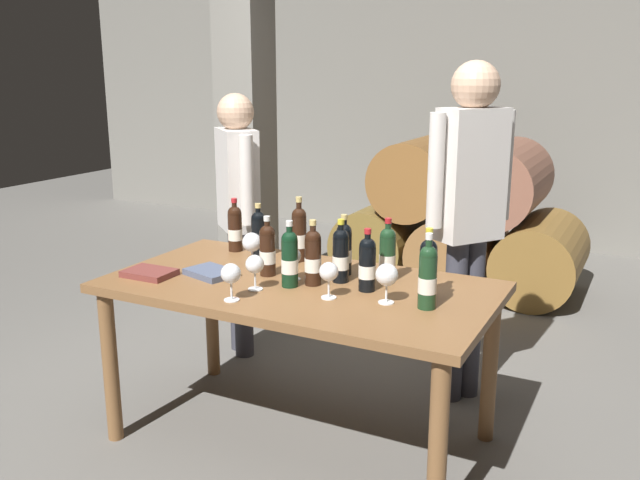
# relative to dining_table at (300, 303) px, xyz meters

# --- Properties ---
(ground_plane) EXTENTS (14.00, 14.00, 0.00)m
(ground_plane) POSITION_rel_dining_table_xyz_m (0.00, 0.00, -0.67)
(ground_plane) COLOR #66635E
(cellar_back_wall) EXTENTS (10.00, 0.24, 2.80)m
(cellar_back_wall) POSITION_rel_dining_table_xyz_m (0.00, 4.20, 0.73)
(cellar_back_wall) COLOR slate
(cellar_back_wall) RESTS_ON ground_plane
(barrel_stack) EXTENTS (1.86, 0.90, 1.15)m
(barrel_stack) POSITION_rel_dining_table_xyz_m (0.00, 2.60, -0.15)
(barrel_stack) COLOR brown
(barrel_stack) RESTS_ON ground_plane
(stone_pillar) EXTENTS (0.32, 0.32, 2.60)m
(stone_pillar) POSITION_rel_dining_table_xyz_m (-1.30, 1.60, 0.63)
(stone_pillar) COLOR slate
(stone_pillar) RESTS_ON ground_plane
(dining_table) EXTENTS (1.70, 0.90, 0.76)m
(dining_table) POSITION_rel_dining_table_xyz_m (0.00, 0.00, 0.00)
(dining_table) COLOR brown
(dining_table) RESTS_ON ground_plane
(wine_bottle_0) EXTENTS (0.07, 0.07, 0.27)m
(wine_bottle_0) POSITION_rel_dining_table_xyz_m (0.30, 0.04, 0.21)
(wine_bottle_0) COLOR black
(wine_bottle_0) RESTS_ON dining_table
(wine_bottle_1) EXTENTS (0.07, 0.07, 0.28)m
(wine_bottle_1) POSITION_rel_dining_table_xyz_m (0.33, 0.21, 0.21)
(wine_bottle_1) COLOR #19381E
(wine_bottle_1) RESTS_ON dining_table
(wine_bottle_2) EXTENTS (0.07, 0.07, 0.29)m
(wine_bottle_2) POSITION_rel_dining_table_xyz_m (-0.02, -0.06, 0.22)
(wine_bottle_2) COLOR black
(wine_bottle_2) RESTS_ON dining_table
(wine_bottle_3) EXTENTS (0.07, 0.07, 0.28)m
(wine_bottle_3) POSITION_rel_dining_table_xyz_m (0.15, 0.10, 0.21)
(wine_bottle_3) COLOR black
(wine_bottle_3) RESTS_ON dining_table
(wine_bottle_4) EXTENTS (0.07, 0.07, 0.30)m
(wine_bottle_4) POSITION_rel_dining_table_xyz_m (0.56, 0.06, 0.22)
(wine_bottle_4) COLOR black
(wine_bottle_4) RESTS_ON dining_table
(wine_bottle_5) EXTENTS (0.07, 0.07, 0.27)m
(wine_bottle_5) POSITION_rel_dining_table_xyz_m (-0.39, 0.28, 0.21)
(wine_bottle_5) COLOR black
(wine_bottle_5) RESTS_ON dining_table
(wine_bottle_6) EXTENTS (0.07, 0.07, 0.29)m
(wine_bottle_6) POSITION_rel_dining_table_xyz_m (0.06, 0.01, 0.22)
(wine_bottle_6) COLOR black
(wine_bottle_6) RESTS_ON dining_table
(wine_bottle_7) EXTENTS (0.07, 0.07, 0.28)m
(wine_bottle_7) POSITION_rel_dining_table_xyz_m (-0.55, 0.33, 0.21)
(wine_bottle_7) COLOR black
(wine_bottle_7) RESTS_ON dining_table
(wine_bottle_8) EXTENTS (0.07, 0.07, 0.32)m
(wine_bottle_8) POSITION_rel_dining_table_xyz_m (-0.17, 0.32, 0.23)
(wine_bottle_8) COLOR black
(wine_bottle_8) RESTS_ON dining_table
(wine_bottle_9) EXTENTS (0.07, 0.07, 0.30)m
(wine_bottle_9) POSITION_rel_dining_table_xyz_m (0.60, -0.05, 0.22)
(wine_bottle_9) COLOR #19381E
(wine_bottle_9) RESTS_ON dining_table
(wine_bottle_10) EXTENTS (0.07, 0.07, 0.28)m
(wine_bottle_10) POSITION_rel_dining_table_xyz_m (-0.18, 0.04, 0.21)
(wine_bottle_10) COLOR black
(wine_bottle_10) RESTS_ON dining_table
(wine_bottle_11) EXTENTS (0.07, 0.07, 0.28)m
(wine_bottle_11) POSITION_rel_dining_table_xyz_m (0.12, 0.21, 0.21)
(wine_bottle_11) COLOR black
(wine_bottle_11) RESTS_ON dining_table
(wine_glass_0) EXTENTS (0.08, 0.08, 0.15)m
(wine_glass_0) POSITION_rel_dining_table_xyz_m (0.20, -0.12, 0.20)
(wine_glass_0) COLOR white
(wine_glass_0) RESTS_ON dining_table
(wine_glass_1) EXTENTS (0.08, 0.08, 0.16)m
(wine_glass_1) POSITION_rel_dining_table_xyz_m (-0.14, -0.33, 0.20)
(wine_glass_1) COLOR white
(wine_glass_1) RESTS_ON dining_table
(wine_glass_2) EXTENTS (0.07, 0.07, 0.15)m
(wine_glass_2) POSITION_rel_dining_table_xyz_m (-0.05, 0.03, 0.19)
(wine_glass_2) COLOR white
(wine_glass_2) RESTS_ON dining_table
(wine_glass_3) EXTENTS (0.09, 0.09, 0.16)m
(wine_glass_3) POSITION_rel_dining_table_xyz_m (0.44, -0.07, 0.21)
(wine_glass_3) COLOR white
(wine_glass_3) RESTS_ON dining_table
(wine_glass_4) EXTENTS (0.09, 0.09, 0.17)m
(wine_glass_4) POSITION_rel_dining_table_xyz_m (-0.32, 0.12, 0.21)
(wine_glass_4) COLOR white
(wine_glass_4) RESTS_ON dining_table
(wine_glass_5) EXTENTS (0.08, 0.08, 0.15)m
(wine_glass_5) POSITION_rel_dining_table_xyz_m (-0.12, -0.17, 0.20)
(wine_glass_5) COLOR white
(wine_glass_5) RESTS_ON dining_table
(tasting_notebook) EXTENTS (0.26, 0.21, 0.03)m
(tasting_notebook) POSITION_rel_dining_table_xyz_m (-0.41, -0.08, 0.11)
(tasting_notebook) COLOR #4C5670
(tasting_notebook) RESTS_ON dining_table
(leather_ledger) EXTENTS (0.22, 0.16, 0.03)m
(leather_ledger) POSITION_rel_dining_table_xyz_m (-0.66, -0.22, 0.11)
(leather_ledger) COLOR brown
(leather_ledger) RESTS_ON dining_table
(sommelier_presenting) EXTENTS (0.33, 0.42, 1.72)m
(sommelier_presenting) POSITION_rel_dining_table_xyz_m (0.54, 0.75, 0.37)
(sommelier_presenting) COLOR #383842
(sommelier_presenting) RESTS_ON ground_plane
(taster_seated_left) EXTENTS (0.39, 0.36, 1.54)m
(taster_seated_left) POSITION_rel_dining_table_xyz_m (-0.79, 0.72, 0.25)
(taster_seated_left) COLOR #383842
(taster_seated_left) RESTS_ON ground_plane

